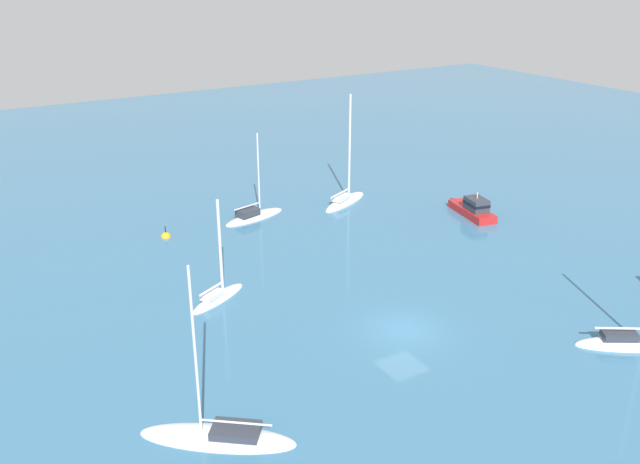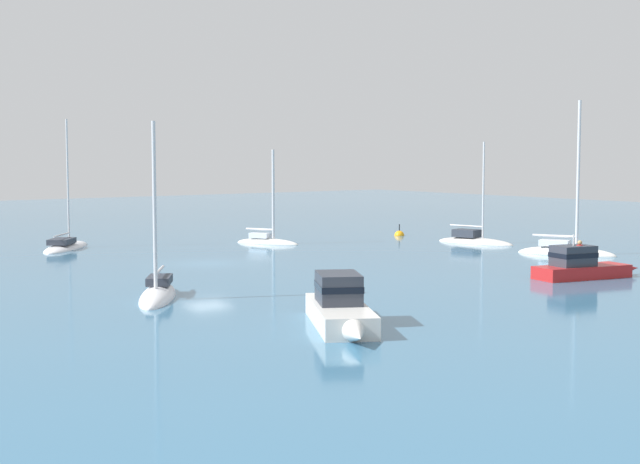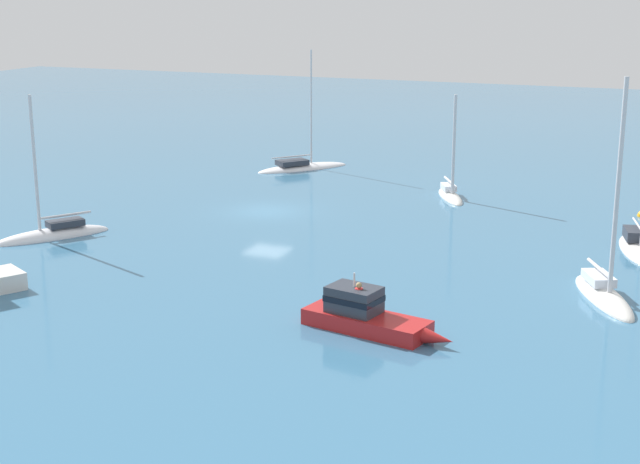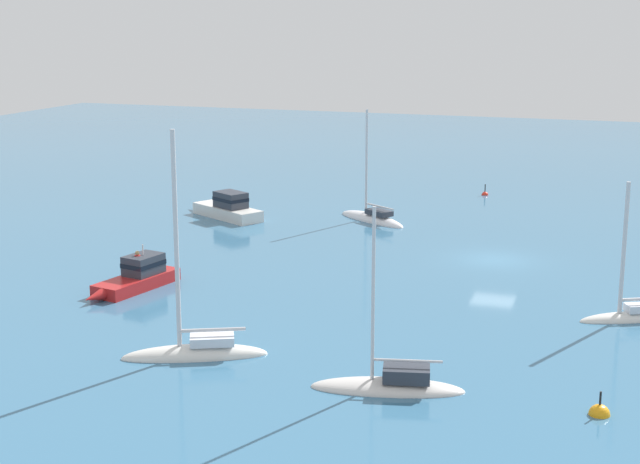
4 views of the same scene
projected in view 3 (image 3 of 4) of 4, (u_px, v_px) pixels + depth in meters
The scene contains 7 objects.
ground_plane at pixel (267, 211), 56.86m from camera, with size 160.00×160.00×0.00m, color teal.
powerboat at pixel (366, 315), 37.14m from camera, with size 6.44×2.75×2.27m.
ketch at pixel (638, 247), 48.50m from camera, with size 3.02×6.20×7.59m.
sloop at pixel (450, 194), 60.45m from camera, with size 3.23×4.83×7.03m.
sailboat at pixel (53, 235), 50.93m from camera, with size 4.69×6.13×8.25m.
yacht at pixel (302, 167), 69.91m from camera, with size 6.04×6.92×9.05m.
yacht_1 at pixel (603, 293), 40.98m from camera, with size 3.96×6.17×10.16m.
Camera 3 is at (-23.86, 50.00, 13.21)m, focal length 53.08 mm.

